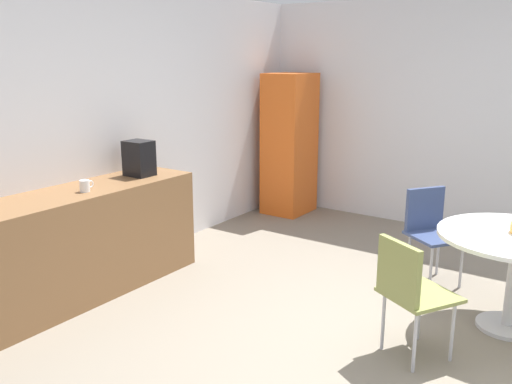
{
  "coord_description": "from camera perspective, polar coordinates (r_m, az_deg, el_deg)",
  "views": [
    {
      "loc": [
        -3.31,
        -1.01,
        1.97
      ],
      "look_at": [
        0.03,
        1.31,
        0.95
      ],
      "focal_mm": 38.53,
      "sensor_mm": 36.0,
      "label": 1
    }
  ],
  "objects": [
    {
      "name": "ground_plane",
      "position": [
        3.98,
        16.05,
        -16.17
      ],
      "size": [
        6.0,
        6.0,
        0.0
      ],
      "primitive_type": "plane",
      "color": "gray"
    },
    {
      "name": "wall_back",
      "position": [
        5.25,
        -15.62,
        6.21
      ],
      "size": [
        6.0,
        0.1,
        2.6
      ],
      "primitive_type": "cube",
      "color": "silver",
      "rests_on": "ground_plane"
    },
    {
      "name": "coffee_maker",
      "position": [
        5.09,
        -12.05,
        3.45
      ],
      "size": [
        0.2,
        0.24,
        0.32
      ],
      "primitive_type": "cube",
      "color": "black",
      "rests_on": "counter_block"
    },
    {
      "name": "chair_olive",
      "position": [
        3.73,
        15.57,
        -9.33
      ],
      "size": [
        0.57,
        0.57,
        0.83
      ],
      "color": "silver",
      "rests_on": "ground_plane"
    },
    {
      "name": "locker_cabinet",
      "position": [
        6.95,
        3.49,
        4.98
      ],
      "size": [
        0.6,
        0.5,
        1.75
      ],
      "primitive_type": "cube",
      "color": "orange",
      "rests_on": "ground_plane"
    },
    {
      "name": "chair_navy",
      "position": [
        5.08,
        17.64,
        -3.18
      ],
      "size": [
        0.59,
        0.59,
        0.83
      ],
      "color": "silver",
      "rests_on": "ground_plane"
    },
    {
      "name": "counter_block",
      "position": [
        4.73,
        -19.03,
        -5.48
      ],
      "size": [
        2.42,
        0.6,
        0.9
      ],
      "primitive_type": "cube",
      "color": "brown",
      "rests_on": "ground_plane"
    },
    {
      "name": "mug_white",
      "position": [
        5.08,
        -11.62,
        2.16
      ],
      "size": [
        0.13,
        0.08,
        0.09
      ],
      "color": "black",
      "rests_on": "counter_block"
    },
    {
      "name": "mug_green",
      "position": [
        4.62,
        -17.33,
        0.62
      ],
      "size": [
        0.13,
        0.08,
        0.09
      ],
      "color": "white",
      "rests_on": "counter_block"
    }
  ]
}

